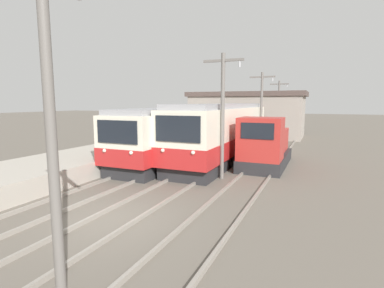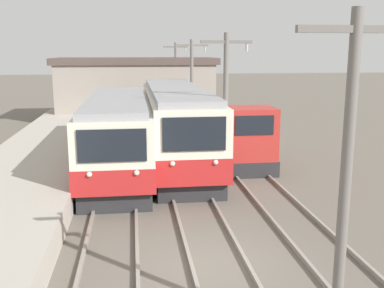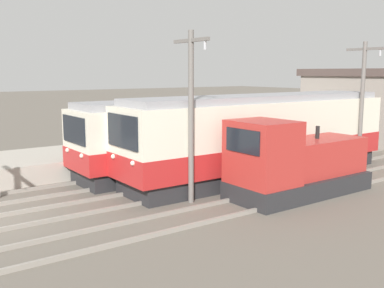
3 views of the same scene
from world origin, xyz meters
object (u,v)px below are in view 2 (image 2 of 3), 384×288
(commuter_train_left, at_px, (118,137))
(catenary_mast_near, at_px, (346,174))
(catenary_mast_mid, at_px, (226,105))
(commuter_train_center, at_px, (176,127))
(catenary_mast_distant, at_px, (176,76))
(shunting_locomotive, at_px, (239,140))
(catenary_mast_far, at_px, (192,86))

(commuter_train_left, relative_size, catenary_mast_near, 1.89)
(catenary_mast_mid, bearing_deg, commuter_train_center, 106.82)
(commuter_train_left, height_order, catenary_mast_distant, catenary_mast_distant)
(catenary_mast_distant, bearing_deg, catenary_mast_mid, -90.00)
(commuter_train_left, relative_size, shunting_locomotive, 1.93)
(catenary_mast_distant, bearing_deg, shunting_locomotive, -84.85)
(shunting_locomotive, bearing_deg, catenary_mast_far, 103.16)
(catenary_mast_mid, bearing_deg, commuter_train_left, 144.60)
(commuter_train_left, distance_m, catenary_mast_distant, 17.88)
(catenary_mast_mid, height_order, catenary_mast_distant, same)
(commuter_train_left, xyz_separation_m, catenary_mast_mid, (4.31, -3.06, 1.77))
(catenary_mast_far, bearing_deg, commuter_train_left, -121.24)
(commuter_train_left, relative_size, commuter_train_center, 0.83)
(commuter_train_center, height_order, catenary_mast_far, catenary_mast_far)
(shunting_locomotive, height_order, catenary_mast_distant, catenary_mast_distant)
(commuter_train_left, height_order, shunting_locomotive, commuter_train_left)
(catenary_mast_mid, bearing_deg, catenary_mast_far, 90.00)
(catenary_mast_mid, bearing_deg, catenary_mast_distant, 90.00)
(shunting_locomotive, xyz_separation_m, catenary_mast_near, (-1.49, -13.95, 2.17))
(catenary_mast_far, bearing_deg, commuter_train_center, -106.26)
(catenary_mast_near, distance_m, catenary_mast_mid, 10.16)
(shunting_locomotive, bearing_deg, catenary_mast_near, -96.10)
(catenary_mast_near, distance_m, catenary_mast_distant, 30.49)
(catenary_mast_mid, xyz_separation_m, catenary_mast_distant, (0.00, 20.33, 0.00))
(commuter_train_center, relative_size, catenary_mast_near, 2.28)
(catenary_mast_distant, bearing_deg, commuter_train_center, -95.62)
(catenary_mast_near, height_order, catenary_mast_mid, same)
(catenary_mast_mid, height_order, catenary_mast_far, same)
(catenary_mast_near, relative_size, catenary_mast_mid, 1.00)
(shunting_locomotive, distance_m, catenary_mast_far, 6.90)
(catenary_mast_near, bearing_deg, catenary_mast_distant, 90.00)
(commuter_train_center, relative_size, catenary_mast_mid, 2.28)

